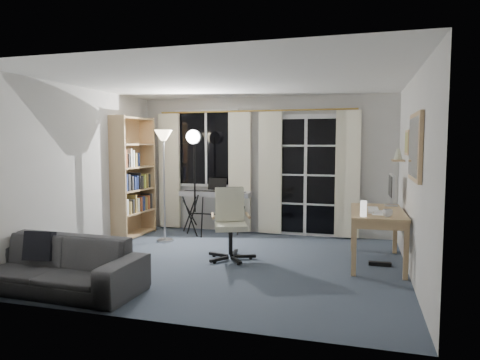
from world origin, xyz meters
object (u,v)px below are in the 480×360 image
Objects in this scene: sofa at (54,256)px; keyboard_piano at (215,195)px; torchiere_lamp at (164,152)px; studio_light at (194,149)px; desk at (377,217)px; office_chair at (230,217)px; mug at (388,212)px; bookshelf at (131,180)px; monitor at (391,187)px.

keyboard_piano is at bearing 79.20° from sofa.
torchiere_lamp reaches higher than sofa.
studio_light reaches higher than desk.
office_chair is 0.73× the size of desk.
mug is at bearing -27.96° from office_chair.
torchiere_lamp reaches higher than mug.
keyboard_piano is at bearing 53.32° from torchiere_lamp.
keyboard_piano is (1.34, 0.57, -0.28)m from bookshelf.
keyboard_piano is 1.63m from office_chair.
sofa is at bearing -74.56° from bookshelf.
keyboard_piano is at bearing 148.37° from mug.
bookshelf is 1.52× the size of desk.
bookshelf is 4.07m from desk.
monitor is at bearing -20.42° from studio_light.
sofa is (-3.39, -2.04, -0.24)m from desk.
studio_light is at bearing 54.59° from torchiere_lamp.
bookshelf is 1.10× the size of studio_light.
studio_light is at bearing 82.81° from sofa.
bookshelf reaches higher than monitor.
desk is 0.69× the size of sofa.
desk is at bearing 32.76° from sofa.
monitor reaches higher than sofa.
office_chair is 2.30m from monitor.
keyboard_piano is 3.25m from mug.
studio_light reaches higher than sofa.
bookshelf is 17.51× the size of mug.
torchiere_lamp is 2.67m from sofa.
studio_light is at bearing 155.67° from mug.
office_chair is 0.50× the size of sofa.
torchiere_lamp is 1.84× the size of office_chair.
studio_light is at bearing 14.96° from bookshelf.
keyboard_piano reaches higher than desk.
bookshelf is 1.05× the size of sofa.
mug is (0.10, -0.50, 0.15)m from desk.
sofa is (0.61, -2.68, -0.59)m from bookshelf.
monitor is (4.20, -0.19, 0.01)m from bookshelf.
torchiere_lamp is 3.52× the size of monitor.
keyboard_piano reaches higher than mug.
studio_light is 3.63× the size of monitor.
studio_light is 0.95× the size of sofa.
sofa is at bearing -102.67° from keyboard_piano.
torchiere_lamp is at bearing 171.47° from desk.
bookshelf reaches higher than studio_light.
mug is at bearing -31.74° from keyboard_piano.
keyboard_piano reaches higher than sofa.
studio_light is 3.41m from mug.
bookshelf is at bearing 104.66° from sofa.
mug reaches higher than desk.
bookshelf reaches higher than mug.
torchiere_lamp is 0.57m from studio_light.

